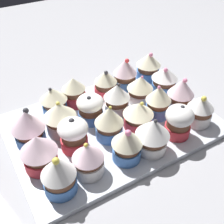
{
  "coord_description": "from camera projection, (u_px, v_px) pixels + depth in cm",
  "views": [
    {
      "loc": [
        -23.11,
        -39.37,
        41.92
      ],
      "look_at": [
        0.0,
        0.0,
        4.2
      ],
      "focal_mm": 44.59,
      "sensor_mm": 36.0,
      "label": 1
    }
  ],
  "objects": [
    {
      "name": "cupcake_2",
      "position": [
        127.0,
        144.0,
        0.51
      ],
      "size": [
        5.8,
        5.8,
        7.77
      ],
      "color": "#477AC6",
      "rests_on": "baking_tray"
    },
    {
      "name": "cupcake_5",
      "position": [
        200.0,
        109.0,
        0.59
      ],
      "size": [
        5.58,
        5.58,
        7.63
      ],
      "color": "white",
      "rests_on": "baking_tray"
    },
    {
      "name": "cupcake_20",
      "position": [
        106.0,
        83.0,
        0.67
      ],
      "size": [
        5.57,
        5.57,
        6.96
      ],
      "color": "#D1333D",
      "rests_on": "baking_tray"
    },
    {
      "name": "cupcake_12",
      "position": [
        28.0,
        127.0,
        0.54
      ],
      "size": [
        6.68,
        6.68,
        8.29
      ],
      "color": "#477AC6",
      "rests_on": "baking_tray"
    },
    {
      "name": "ground_plane",
      "position": [
        112.0,
        131.0,
        0.63
      ],
      "size": [
        180.0,
        180.0,
        3.0
      ],
      "primitive_type": "cube",
      "color": "#9E9EA3"
    },
    {
      "name": "cupcake_7",
      "position": [
        73.0,
        134.0,
        0.53
      ],
      "size": [
        5.89,
        5.89,
        7.22
      ],
      "color": "#D1333D",
      "rests_on": "baking_tray"
    },
    {
      "name": "cupcake_9",
      "position": [
        138.0,
        115.0,
        0.58
      ],
      "size": [
        6.48,
        6.48,
        6.61
      ],
      "color": "#D1333D",
      "rests_on": "baking_tray"
    },
    {
      "name": "cupcake_16",
      "position": [
        140.0,
        88.0,
        0.65
      ],
      "size": [
        6.14,
        6.14,
        6.92
      ],
      "color": "white",
      "rests_on": "baking_tray"
    },
    {
      "name": "cupcake_19",
      "position": [
        74.0,
        91.0,
        0.64
      ],
      "size": [
        5.45,
        5.45,
        7.08
      ],
      "color": "#D1333D",
      "rests_on": "baking_tray"
    },
    {
      "name": "cupcake_1",
      "position": [
        88.0,
        159.0,
        0.49
      ],
      "size": [
        5.72,
        5.72,
        7.02
      ],
      "color": "white",
      "rests_on": "baking_tray"
    },
    {
      "name": "cupcake_8",
      "position": [
        109.0,
        122.0,
        0.55
      ],
      "size": [
        5.87,
        5.87,
        7.74
      ],
      "color": "#477AC6",
      "rests_on": "baking_tray"
    },
    {
      "name": "cupcake_3",
      "position": [
        152.0,
        134.0,
        0.52
      ],
      "size": [
        6.65,
        6.65,
        7.85
      ],
      "color": "white",
      "rests_on": "baking_tray"
    },
    {
      "name": "cupcake_4",
      "position": [
        179.0,
        121.0,
        0.56
      ],
      "size": [
        5.71,
        5.71,
        7.47
      ],
      "color": "#D1333D",
      "rests_on": "baking_tray"
    },
    {
      "name": "cupcake_0",
      "position": [
        59.0,
        174.0,
        0.45
      ],
      "size": [
        5.91,
        5.91,
        8.31
      ],
      "color": "#477AC6",
      "rests_on": "baking_tray"
    },
    {
      "name": "cupcake_21",
      "position": [
        125.0,
        74.0,
        0.69
      ],
      "size": [
        5.96,
        5.96,
        8.26
      ],
      "color": "#477AC6",
      "rests_on": "baking_tray"
    },
    {
      "name": "cupcake_18",
      "position": [
        54.0,
        100.0,
        0.62
      ],
      "size": [
        6.12,
        6.12,
        6.74
      ],
      "color": "#477AC6",
      "rests_on": "baking_tray"
    },
    {
      "name": "baking_tray",
      "position": [
        112.0,
        125.0,
        0.62
      ],
      "size": [
        43.9,
        30.39,
        1.2
      ],
      "color": "silver",
      "rests_on": "ground_plane"
    },
    {
      "name": "cupcake_17",
      "position": [
        164.0,
        79.0,
        0.68
      ],
      "size": [
        6.4,
        6.4,
        7.12
      ],
      "color": "#477AC6",
      "rests_on": "baking_tray"
    },
    {
      "name": "cupcake_15",
      "position": [
        117.0,
        98.0,
        0.62
      ],
      "size": [
        5.85,
        5.85,
        7.65
      ],
      "color": "white",
      "rests_on": "baking_tray"
    },
    {
      "name": "cupcake_22",
      "position": [
        148.0,
        65.0,
        0.73
      ],
      "size": [
        6.45,
        6.45,
        7.62
      ],
      "color": "#477AC6",
      "rests_on": "baking_tray"
    },
    {
      "name": "cupcake_13",
      "position": [
        60.0,
        117.0,
        0.57
      ],
      "size": [
        6.74,
        6.74,
        7.58
      ],
      "color": "white",
      "rests_on": "baking_tray"
    },
    {
      "name": "cupcake_10",
      "position": [
        158.0,
        101.0,
        0.61
      ],
      "size": [
        5.61,
        5.61,
        8.02
      ],
      "color": "#477AC6",
      "rests_on": "baking_tray"
    },
    {
      "name": "cupcake_11",
      "position": [
        181.0,
        93.0,
        0.63
      ],
      "size": [
        6.04,
        6.04,
        8.01
      ],
      "color": "white",
      "rests_on": "baking_tray"
    },
    {
      "name": "cupcake_6",
      "position": [
        39.0,
        151.0,
        0.49
      ],
      "size": [
        6.8,
        6.8,
        7.56
      ],
      "color": "#D1333D",
      "rests_on": "baking_tray"
    },
    {
      "name": "cupcake_14",
      "position": [
        90.0,
        108.0,
        0.6
      ],
      "size": [
        5.82,
        5.82,
        6.79
      ],
      "color": "#477AC6",
      "rests_on": "baking_tray"
    }
  ]
}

